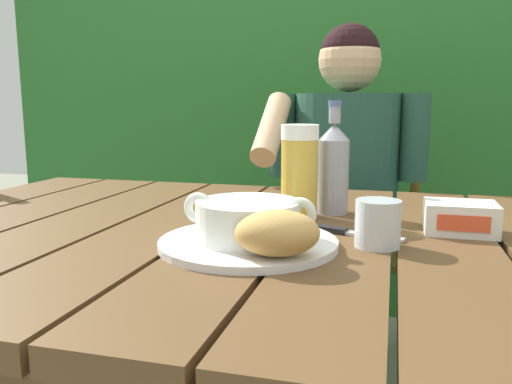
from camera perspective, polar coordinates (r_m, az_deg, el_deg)
dining_table at (r=0.94m, az=-0.68°, el=-8.78°), size 1.49×0.97×0.72m
hedge_backdrop at (r=2.60m, az=9.16°, el=13.14°), size 3.21×0.81×2.67m
chair_near_diner at (r=1.85m, az=10.16°, el=-5.48°), size 0.48×0.43×0.90m
person_eating at (r=1.61m, az=9.70°, el=0.83°), size 0.48×0.47×1.18m
serving_plate at (r=0.81m, az=-0.87°, el=-5.67°), size 0.28×0.28×0.01m
soup_bowl at (r=0.80m, az=-0.88°, el=-3.03°), size 0.21×0.16×0.07m
bread_roll at (r=0.72m, az=2.36°, el=-4.56°), size 0.14×0.12×0.06m
beer_glass at (r=1.01m, az=4.83°, el=2.33°), size 0.07×0.07×0.18m
beer_bottle at (r=1.05m, az=8.58°, el=2.79°), size 0.06×0.06×0.23m
water_glass_small at (r=0.83m, az=13.34°, el=-3.41°), size 0.07×0.07×0.07m
butter_tub at (r=0.96m, az=21.70°, el=-2.67°), size 0.12×0.09×0.05m
table_knife at (r=0.90m, az=9.79°, el=-4.40°), size 0.17×0.07×0.01m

